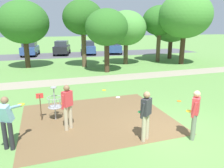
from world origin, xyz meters
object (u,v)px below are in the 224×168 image
Objects in this scene: tree_near_right at (126,28)px; tree_mid_left at (24,23)px; disc_golf_basket at (53,102)px; parked_car_center_right at (88,47)px; tree_far_left at (185,16)px; player_throwing at (6,120)px; player_waiting_right at (67,105)px; tree_far_center at (172,24)px; frisbee_near_basket at (70,92)px; parked_car_leftmost at (30,49)px; player_waiting_left at (146,113)px; frisbee_far_right at (104,90)px; parked_car_rightmost at (114,47)px; tree_near_left at (160,21)px; player_foreground_watching at (195,112)px; parked_car_center_left at (62,48)px; tree_mid_right at (107,28)px; tree_mid_center at (83,18)px; frisbee_mid_grass at (118,97)px; frisbee_far_left at (179,101)px.

tree_near_right is 9.45m from tree_mid_left.
disc_golf_basket is 21.63m from parked_car_center_right.
tree_mid_left reaches higher than parked_car_center_right.
tree_far_left is (5.37, -1.85, 1.17)m from tree_near_right.
player_throwing and player_waiting_right have the same top height.
tree_far_center is (13.87, 14.66, 3.05)m from player_waiting_right.
tree_far_left is (12.16, 6.31, 4.71)m from frisbee_near_basket.
player_waiting_left is at bearing -79.80° from parked_car_leftmost.
frisbee_far_right is 0.06× the size of parked_car_rightmost.
frisbee_near_basket is 14.35m from tree_near_left.
tree_near_left is 1.33× the size of parked_car_leftmost.
tree_far_left is (8.87, 12.94, 3.75)m from player_foreground_watching.
parked_car_center_left is (3.97, 23.29, -0.06)m from player_throwing.
frisbee_far_right is 0.06× the size of parked_car_center_right.
tree_far_center is 1.39× the size of parked_car_leftmost.
tree_mid_right is 0.74× the size of tree_far_left.
parked_car_rightmost reaches higher than player_waiting_right.
tree_far_center reaches higher than tree_near_right.
parked_car_center_left is (-1.88, 24.57, -0.05)m from player_foreground_watching.
parked_car_center_left is at bearing 65.53° from tree_mid_left.
parked_car_center_right is at bearing 84.99° from tree_mid_right.
player_foreground_watching is at bearing -86.83° from tree_mid_center.
frisbee_mid_grass is at bearing 27.88° from disc_golf_basket.
player_waiting_right is at bearing -104.16° from parked_car_center_right.
parked_car_center_right reaches higher than player_foreground_watching.
tree_mid_center reaches higher than parked_car_leftmost.
disc_golf_basket is 4.65m from frisbee_far_right.
tree_near_left is 4.02m from tree_near_right.
tree_mid_left is 7.67m from tree_mid_right.
frisbee_far_right is (3.13, 3.36, -0.74)m from disc_golf_basket.
player_waiting_right is at bearing -133.41° from tree_far_center.
parked_car_center_left is at bearing 118.82° from tree_near_right.
player_foreground_watching is 24.20m from parked_car_rightmost.
tree_far_left reaches higher than parked_car_leftmost.
tree_near_left reaches higher than player_waiting_right.
tree_mid_center is (0.45, 8.11, 4.46)m from frisbee_far_right.
parked_car_center_right is at bearing 47.40° from tree_mid_left.
parked_car_center_right is (3.46, -0.69, 0.00)m from parked_car_center_left.
parked_car_center_left is at bearing 90.69° from player_waiting_left.
player_foreground_watching is at bearing -76.44° from parked_car_leftmost.
parked_car_leftmost is at bearing 94.16° from disc_golf_basket.
tree_far_center reaches higher than frisbee_far_left.
player_foreground_watching is at bearing -63.63° from frisbee_near_basket.
parked_car_rightmost is at bearing 64.75° from disc_golf_basket.
tree_mid_right reaches higher than frisbee_far_right.
frisbee_far_left is 0.04× the size of tree_near_left.
player_waiting_right reaches higher than frisbee_far_right.
tree_far_center is at bearing -56.01° from parked_car_rightmost.
tree_near_left is at bearing 64.70° from frisbee_far_left.
parked_car_center_right is at bearing 73.99° from disc_golf_basket.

